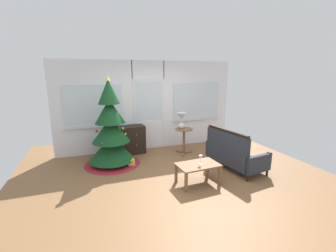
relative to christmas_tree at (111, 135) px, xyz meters
name	(u,v)px	position (x,y,z in m)	size (l,w,h in m)	color
ground_plane	(174,176)	(1.20, -1.15, -0.75)	(6.76, 6.76, 0.00)	brown
back_wall_with_door	(149,106)	(1.20, 0.93, 0.53)	(5.20, 0.14, 2.55)	white
christmas_tree	(111,135)	(0.00, 0.00, 0.00)	(1.35, 1.35, 2.15)	#4C331E
dresser_cabinet	(128,140)	(0.52, 0.64, -0.36)	(0.92, 0.48, 0.78)	black
settee_sofa	(232,153)	(2.63, -1.21, -0.38)	(0.89, 1.54, 0.96)	black
side_table	(184,136)	(1.97, 0.10, -0.25)	(0.50, 0.48, 0.72)	brown
table_lamp	(182,118)	(1.91, 0.14, 0.25)	(0.28, 0.28, 0.44)	silver
coffee_table	(198,167)	(1.52, -1.63, -0.40)	(0.87, 0.58, 0.41)	brown
wine_glass	(201,158)	(1.56, -1.66, -0.20)	(0.08, 0.08, 0.20)	silver
gift_box	(131,162)	(0.42, -0.26, -0.67)	(0.16, 0.15, 0.16)	#D8C64C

